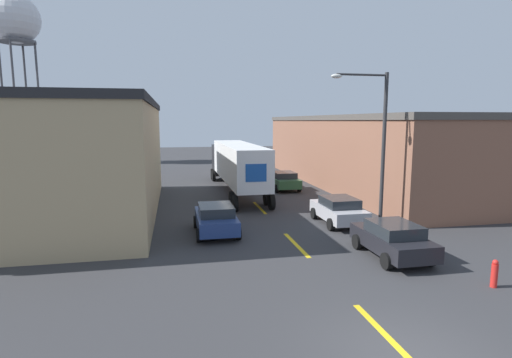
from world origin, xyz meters
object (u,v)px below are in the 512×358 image
(semi_truck, at_px, (236,162))
(fire_hydrant, at_px, (494,274))
(parked_car_right_far, at_px, (284,180))
(parked_car_right_near, at_px, (392,239))
(street_lamp, at_px, (377,138))
(parked_car_left_far, at_px, (216,218))
(parked_car_right_mid, at_px, (339,210))
(water_tower, at_px, (15,21))

(semi_truck, xyz_separation_m, fire_hydrant, (5.83, -20.33, -1.89))
(semi_truck, relative_size, fire_hydrant, 16.37)
(semi_truck, bearing_deg, parked_car_right_far, 0.83)
(parked_car_right_near, distance_m, street_lamp, 6.20)
(parked_car_left_far, distance_m, street_lamp, 9.31)
(parked_car_right_far, distance_m, fire_hydrant, 20.49)
(fire_hydrant, bearing_deg, parked_car_right_far, 95.05)
(parked_car_right_far, distance_m, street_lamp, 13.12)
(street_lamp, relative_size, fire_hydrant, 8.27)
(fire_hydrant, bearing_deg, street_lamp, 91.86)
(parked_car_right_mid, xyz_separation_m, fire_hydrant, (1.80, -9.11, -0.30))
(parked_car_right_near, relative_size, street_lamp, 0.51)
(semi_truck, xyz_separation_m, street_lamp, (5.57, -12.33, 2.38))
(street_lamp, bearing_deg, parked_car_right_near, -108.94)
(parked_car_right_near, xyz_separation_m, fire_hydrant, (1.80, -3.50, -0.30))
(parked_car_right_far, relative_size, fire_hydrant, 4.19)
(parked_car_right_near, xyz_separation_m, parked_car_left_far, (-6.86, 5.00, 0.00))
(parked_car_right_near, bearing_deg, semi_truck, 103.45)
(fire_hydrant, bearing_deg, parked_car_right_mid, 101.21)
(parked_car_right_far, relative_size, water_tower, 0.19)
(parked_car_right_mid, bearing_deg, water_tower, 126.60)
(parked_car_right_mid, distance_m, fire_hydrant, 9.29)
(parked_car_right_far, xyz_separation_m, water_tower, (-28.33, 26.85, 17.51))
(water_tower, xyz_separation_m, fire_hydrant, (30.14, -47.26, -17.81))
(parked_car_right_near, distance_m, water_tower, 55.00)
(water_tower, bearing_deg, fire_hydrant, -57.48)
(fire_hydrant, bearing_deg, semi_truck, 106.00)
(semi_truck, relative_size, parked_car_right_near, 3.91)
(parked_car_right_near, bearing_deg, parked_car_right_mid, 90.00)
(parked_car_left_far, height_order, fire_hydrant, parked_car_left_far)
(semi_truck, relative_size, parked_car_right_far, 3.91)
(semi_truck, height_order, water_tower, water_tower)
(parked_car_right_mid, relative_size, parked_car_left_far, 1.00)
(semi_truck, relative_size, parked_car_left_far, 3.91)
(semi_truck, relative_size, water_tower, 0.74)
(water_tower, distance_m, fire_hydrant, 58.82)
(water_tower, height_order, street_lamp, water_tower)
(parked_car_right_far, bearing_deg, water_tower, 136.54)
(parked_car_right_mid, distance_m, parked_car_right_near, 5.61)
(parked_car_right_near, xyz_separation_m, street_lamp, (1.55, 4.50, 3.98))
(parked_car_right_mid, bearing_deg, parked_car_right_near, -90.00)
(parked_car_right_far, height_order, water_tower, water_tower)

